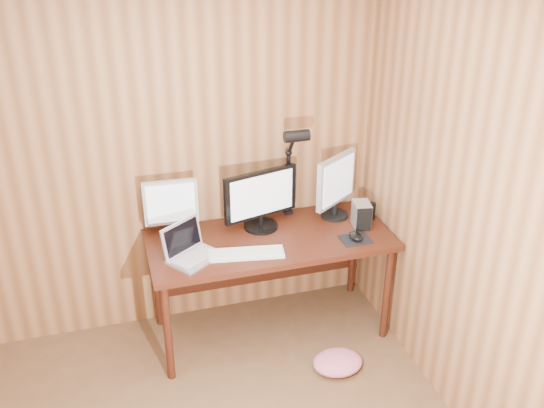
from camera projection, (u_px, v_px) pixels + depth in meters
name	position (u px, v px, depth m)	size (l,w,h in m)	color
room_shell	(145.00, 370.00, 2.12)	(4.00, 4.00, 4.00)	brown
desk	(267.00, 248.00, 4.10)	(1.60, 0.70, 0.75)	#3B160C
monitor_center	(261.00, 199.00, 4.01)	(0.52, 0.23, 0.41)	black
monitor_left	(171.00, 207.00, 3.91)	(0.35, 0.17, 0.40)	black
monitor_right	(336.00, 185.00, 4.14)	(0.35, 0.26, 0.45)	black
laptop	(190.00, 249.00, 3.74)	(0.39, 0.37, 0.22)	silver
keyboard	(246.00, 253.00, 3.78)	(0.49, 0.22, 0.02)	silver
mousepad	(355.00, 239.00, 3.96)	(0.20, 0.16, 0.00)	black
mouse	(356.00, 236.00, 3.95)	(0.07, 0.12, 0.04)	black
hard_drive	(361.00, 215.00, 4.09)	(0.13, 0.17, 0.17)	silver
phone	(245.00, 255.00, 3.77)	(0.08, 0.11, 0.01)	silver
speaker	(372.00, 211.00, 4.20)	(0.05, 0.05, 0.12)	black
desk_lamp	(293.00, 159.00, 4.03)	(0.16, 0.24, 0.72)	black
fabric_pile	(338.00, 362.00, 3.92)	(0.33, 0.27, 0.10)	#D56780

